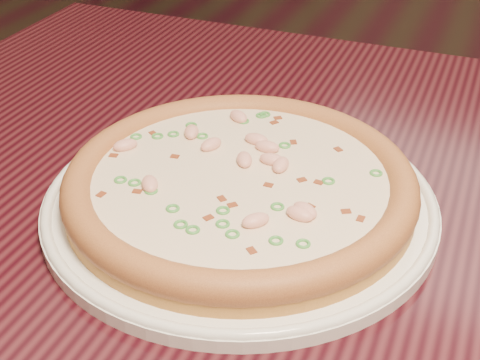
% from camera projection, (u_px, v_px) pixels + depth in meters
% --- Properties ---
extents(ground, '(9.00, 9.00, 0.00)m').
position_uv_depth(ground, '(420.00, 293.00, 1.62)').
color(ground, black).
extents(hero_table, '(1.20, 0.80, 0.75)m').
position_uv_depth(hero_table, '(369.00, 287.00, 0.67)').
color(hero_table, black).
rests_on(hero_table, ground).
extents(plate, '(0.36, 0.36, 0.02)m').
position_uv_depth(plate, '(240.00, 200.00, 0.61)').
color(plate, white).
rests_on(plate, hero_table).
extents(pizza, '(0.32, 0.32, 0.03)m').
position_uv_depth(pizza, '(240.00, 183.00, 0.60)').
color(pizza, '#BA7F3B').
rests_on(pizza, plate).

